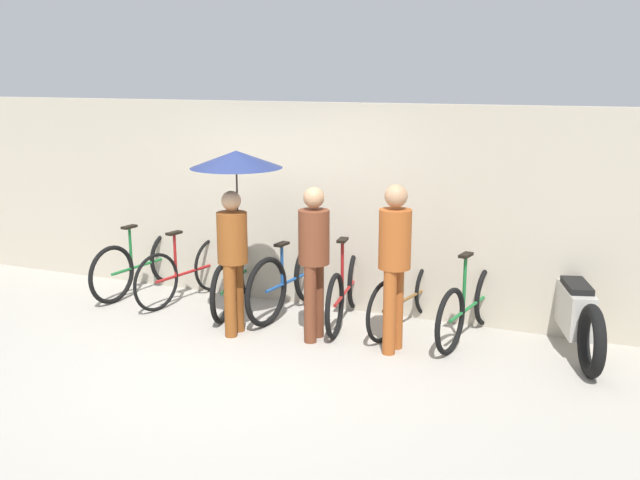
# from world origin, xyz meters

# --- Properties ---
(ground_plane) EXTENTS (30.00, 30.00, 0.00)m
(ground_plane) POSITION_xyz_m (0.00, 0.00, 0.00)
(ground_plane) COLOR #9E998E
(back_wall) EXTENTS (13.19, 0.12, 2.41)m
(back_wall) POSITION_xyz_m (0.00, 1.92, 1.21)
(back_wall) COLOR #B2A893
(back_wall) RESTS_ON ground
(parked_bicycle_0) EXTENTS (0.45, 1.73, 1.09)m
(parked_bicycle_0) POSITION_xyz_m (-2.08, 1.53, 0.38)
(parked_bicycle_0) COLOR black
(parked_bicycle_0) RESTS_ON ground
(parked_bicycle_1) EXTENTS (0.52, 1.64, 0.97)m
(parked_bicycle_1) POSITION_xyz_m (-1.38, 1.47, 0.37)
(parked_bicycle_1) COLOR black
(parked_bicycle_1) RESTS_ON ground
(parked_bicycle_2) EXTENTS (0.53, 1.72, 1.07)m
(parked_bicycle_2) POSITION_xyz_m (-0.69, 1.45, 0.35)
(parked_bicycle_2) COLOR black
(parked_bicycle_2) RESTS_ON ground
(parked_bicycle_3) EXTENTS (0.44, 1.75, 1.10)m
(parked_bicycle_3) POSITION_xyz_m (0.00, 1.50, 0.40)
(parked_bicycle_3) COLOR black
(parked_bicycle_3) RESTS_ON ground
(parked_bicycle_4) EXTENTS (0.44, 1.73, 1.03)m
(parked_bicycle_4) POSITION_xyz_m (0.69, 1.48, 0.37)
(parked_bicycle_4) COLOR black
(parked_bicycle_4) RESTS_ON ground
(parked_bicycle_5) EXTENTS (0.55, 1.68, 1.05)m
(parked_bicycle_5) POSITION_xyz_m (1.39, 1.55, 0.35)
(parked_bicycle_5) COLOR black
(parked_bicycle_5) RESTS_ON ground
(parked_bicycle_6) EXTENTS (0.51, 1.69, 1.10)m
(parked_bicycle_6) POSITION_xyz_m (2.08, 1.48, 0.36)
(parked_bicycle_6) COLOR black
(parked_bicycle_6) RESTS_ON ground
(pedestrian_leading) EXTENTS (0.97, 0.97, 1.95)m
(pedestrian_leading) POSITION_xyz_m (-0.28, 0.75, 1.53)
(pedestrian_leading) COLOR brown
(pedestrian_leading) RESTS_ON ground
(pedestrian_center) EXTENTS (0.32, 0.32, 1.62)m
(pedestrian_center) POSITION_xyz_m (0.58, 0.82, 0.95)
(pedestrian_center) COLOR brown
(pedestrian_center) RESTS_ON ground
(pedestrian_trailing) EXTENTS (0.32, 0.32, 1.70)m
(pedestrian_trailing) POSITION_xyz_m (1.43, 0.82, 1.00)
(pedestrian_trailing) COLOR #9E4C1E
(pedestrian_trailing) RESTS_ON ground
(motorcycle) EXTENTS (0.80, 1.96, 0.91)m
(motorcycle) POSITION_xyz_m (3.11, 1.56, 0.39)
(motorcycle) COLOR black
(motorcycle) RESTS_ON ground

